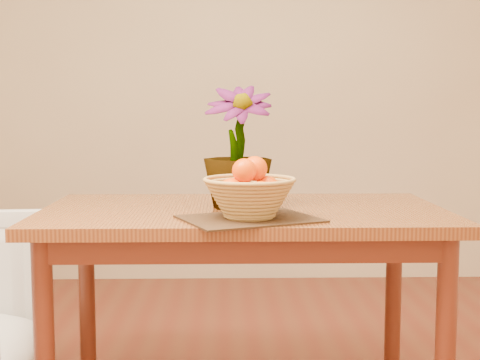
{
  "coord_description": "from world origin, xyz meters",
  "views": [
    {
      "loc": [
        -0.07,
        -2.01,
        1.09
      ],
      "look_at": [
        -0.02,
        0.06,
        0.87
      ],
      "focal_mm": 50.0,
      "sensor_mm": 36.0,
      "label": 1
    }
  ],
  "objects": [
    {
      "name": "table",
      "position": [
        0.0,
        0.3,
        0.66
      ],
      "size": [
        1.4,
        0.8,
        0.75
      ],
      "color": "brown",
      "rests_on": "floor"
    },
    {
      "name": "potted_plant",
      "position": [
        -0.02,
        0.31,
        0.96
      ],
      "size": [
        0.25,
        0.25,
        0.43
      ],
      "primitive_type": "imported",
      "rotation": [
        0.0,
        0.0,
        -0.06
      ],
      "color": "#184513",
      "rests_on": "table"
    },
    {
      "name": "wall_back",
      "position": [
        0.0,
        2.25,
        1.35
      ],
      "size": [
        4.0,
        0.02,
        2.7
      ],
      "primitive_type": "cube",
      "color": "beige",
      "rests_on": "floor"
    },
    {
      "name": "wicker_basket",
      "position": [
        0.01,
        0.05,
        0.81
      ],
      "size": [
        0.29,
        0.29,
        0.12
      ],
      "color": "tan",
      "rests_on": "placemat"
    },
    {
      "name": "placemat",
      "position": [
        0.01,
        0.05,
        0.75
      ],
      "size": [
        0.49,
        0.43,
        0.01
      ],
      "primitive_type": "cube",
      "rotation": [
        0.0,
        0.0,
        0.4
      ],
      "color": "#362313",
      "rests_on": "table"
    },
    {
      "name": "orange_pile",
      "position": [
        0.01,
        0.05,
        0.86
      ],
      "size": [
        0.19,
        0.19,
        0.14
      ],
      "rotation": [
        0.0,
        0.0,
        -0.1
      ],
      "color": "#FF4504",
      "rests_on": "wicker_basket"
    }
  ]
}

